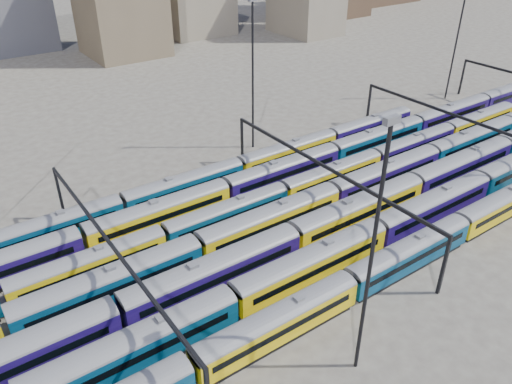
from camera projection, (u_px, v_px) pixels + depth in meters
ground at (264, 238)px, 65.95m from camera, size 500.00×500.00×0.00m
rake_0 at (278, 321)px, 49.57m from camera, size 97.82×2.87×4.82m
rake_1 at (312, 262)px, 57.28m from camera, size 107.85×3.16×5.33m
rake_2 at (293, 236)px, 61.36m from camera, size 134.83×3.29×5.55m
rake_3 at (333, 193)px, 70.49m from camera, size 130.13×3.17×5.35m
rake_4 at (228, 212)px, 67.05m from camera, size 132.31×2.77×4.64m
rake_5 at (283, 169)px, 77.05m from camera, size 145.97×3.05×5.14m
rake_6 at (185, 184)px, 73.48m from camera, size 96.88×2.84×4.77m
gantry_1 at (111, 250)px, 52.58m from camera, size 0.35×40.35×8.03m
gantry_2 at (324, 173)px, 67.47m from camera, size 0.35×40.35×8.03m
gantry_3 at (460, 123)px, 82.36m from camera, size 0.35×40.35×8.03m
mast_2 at (373, 249)px, 40.88m from camera, size 1.40×0.50×25.60m
mast_3 at (253, 71)px, 83.22m from camera, size 1.40×0.50×25.60m
mast_5 at (458, 35)px, 105.21m from camera, size 1.40×0.50×25.60m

